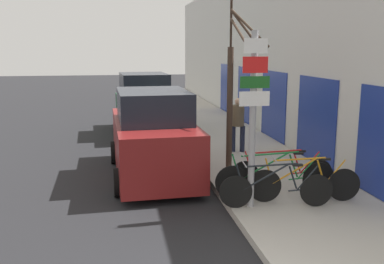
# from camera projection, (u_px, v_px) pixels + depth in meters

# --- Properties ---
(ground_plane) EXTENTS (80.00, 80.00, 0.00)m
(ground_plane) POSITION_uv_depth(u_px,v_px,m) (151.00, 141.00, 15.31)
(ground_plane) COLOR black
(sidewalk_curb) EXTENTS (3.20, 32.00, 0.15)m
(sidewalk_curb) POSITION_uv_depth(u_px,v_px,m) (206.00, 124.00, 18.44)
(sidewalk_curb) COLOR #ADA89E
(sidewalk_curb) RESTS_ON ground
(building_facade) EXTENTS (0.23, 32.00, 6.50)m
(building_facade) POSITION_uv_depth(u_px,v_px,m) (247.00, 50.00, 18.07)
(building_facade) COLOR silver
(building_facade) RESTS_ON ground
(signpost) EXTENTS (0.60, 0.15, 3.45)m
(signpost) POSITION_uv_depth(u_px,v_px,m) (253.00, 114.00, 8.20)
(signpost) COLOR #939399
(signpost) RESTS_ON sidewalk_curb
(bicycle_0) EXTENTS (2.26, 0.46, 0.91)m
(bicycle_0) POSITION_uv_depth(u_px,v_px,m) (276.00, 188.00, 8.46)
(bicycle_0) COLOR black
(bicycle_0) RESTS_ON sidewalk_curb
(bicycle_1) EXTENTS (2.31, 0.48, 0.95)m
(bicycle_1) POSITION_uv_depth(u_px,v_px,m) (304.00, 183.00, 8.78)
(bicycle_1) COLOR black
(bicycle_1) RESTS_ON sidewalk_curb
(bicycle_2) EXTENTS (2.63, 0.44, 0.98)m
(bicycle_2) POSITION_uv_depth(u_px,v_px,m) (276.00, 177.00, 9.08)
(bicycle_2) COLOR black
(bicycle_2) RESTS_ON sidewalk_curb
(bicycle_3) EXTENTS (2.34, 0.44, 0.89)m
(bicycle_3) POSITION_uv_depth(u_px,v_px,m) (282.00, 171.00, 9.66)
(bicycle_3) COLOR black
(bicycle_3) RESTS_ON sidewalk_curb
(parked_car_0) EXTENTS (2.21, 4.72, 2.24)m
(parked_car_0) POSITION_uv_depth(u_px,v_px,m) (153.00, 137.00, 10.95)
(parked_car_0) COLOR maroon
(parked_car_0) RESTS_ON ground
(parked_car_1) EXTENTS (2.31, 4.52, 2.34)m
(parked_car_1) POSITION_uv_depth(u_px,v_px,m) (144.00, 106.00, 16.56)
(parked_car_1) COLOR #144728
(parked_car_1) RESTS_ON ground
(pedestrian_near) EXTENTS (0.42, 0.37, 1.65)m
(pedestrian_near) POSITION_uv_depth(u_px,v_px,m) (238.00, 121.00, 12.96)
(pedestrian_near) COLOR #1E2338
(pedestrian_near) RESTS_ON sidewalk_curb
(street_tree) EXTENTS (0.74, 2.18, 4.29)m
(street_tree) POSITION_uv_depth(u_px,v_px,m) (232.00, 93.00, 10.65)
(street_tree) COLOR #3D2D23
(street_tree) RESTS_ON sidewalk_curb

